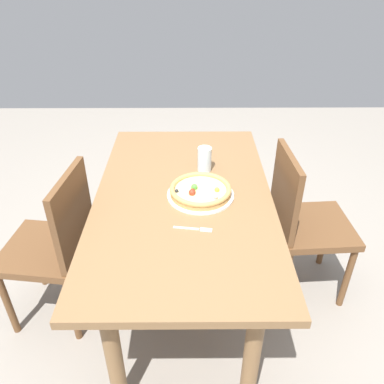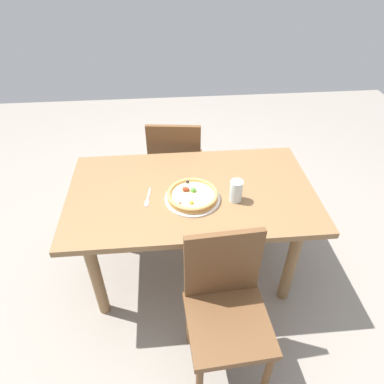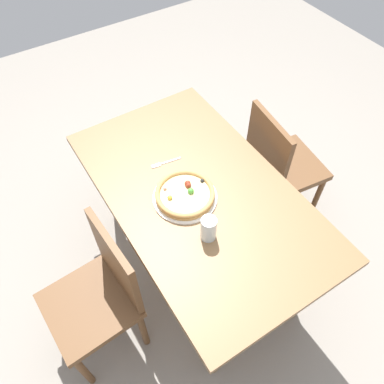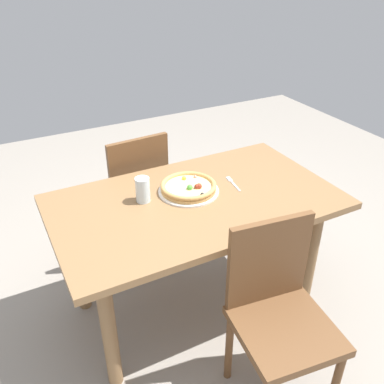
% 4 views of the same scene
% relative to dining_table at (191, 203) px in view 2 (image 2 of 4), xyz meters
% --- Properties ---
extents(ground_plane, '(6.00, 6.00, 0.00)m').
position_rel_dining_table_xyz_m(ground_plane, '(0.00, 0.00, -0.62)').
color(ground_plane, gray).
extents(dining_table, '(1.45, 0.84, 0.72)m').
position_rel_dining_table_xyz_m(dining_table, '(0.00, 0.00, 0.00)').
color(dining_table, olive).
rests_on(dining_table, ground).
extents(chair_near, '(0.45, 0.45, 0.88)m').
position_rel_dining_table_xyz_m(chair_near, '(0.07, -0.63, -0.14)').
color(chair_near, brown).
rests_on(chair_near, ground).
extents(chair_far, '(0.42, 0.42, 0.88)m').
position_rel_dining_table_xyz_m(chair_far, '(-0.12, 0.63, -0.14)').
color(chair_far, brown).
rests_on(chair_far, ground).
extents(plate, '(0.32, 0.32, 0.01)m').
position_rel_dining_table_xyz_m(plate, '(-0.00, 0.08, 0.11)').
color(plate, white).
rests_on(plate, dining_table).
extents(pizza, '(0.29, 0.29, 0.05)m').
position_rel_dining_table_xyz_m(pizza, '(-0.00, 0.08, 0.13)').
color(pizza, tan).
rests_on(pizza, plate).
extents(fork, '(0.04, 0.17, 0.00)m').
position_rel_dining_table_xyz_m(fork, '(0.26, 0.06, 0.10)').
color(fork, silver).
rests_on(fork, dining_table).
extents(drinking_glass, '(0.07, 0.07, 0.13)m').
position_rel_dining_table_xyz_m(drinking_glass, '(-0.24, 0.11, 0.17)').
color(drinking_glass, silver).
rests_on(drinking_glass, dining_table).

